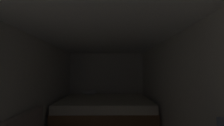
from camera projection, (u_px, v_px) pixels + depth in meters
wall_back at (106, 82)px, 4.88m from camera, size 2.73×0.05×2.11m
wall_left at (25, 94)px, 2.33m from camera, size 0.05×5.03×2.11m
wall_right at (179, 93)px, 2.37m from camera, size 0.05×5.03×2.11m
ceiling_slab at (102, 33)px, 2.42m from camera, size 2.73×5.03×0.05m
bed at (105, 110)px, 3.89m from camera, size 2.51×1.77×0.82m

